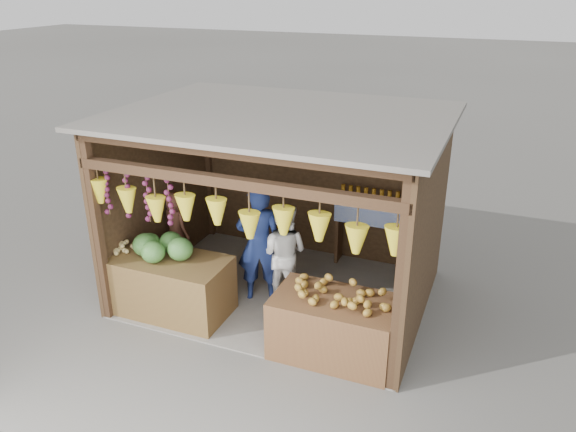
% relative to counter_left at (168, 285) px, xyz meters
% --- Properties ---
extents(ground, '(80.00, 80.00, 0.00)m').
position_rel_counter_left_xyz_m(ground, '(1.25, 1.00, -0.41)').
color(ground, '#514F49').
rests_on(ground, ground).
extents(stall_structure, '(4.30, 3.30, 2.66)m').
position_rel_counter_left_xyz_m(stall_structure, '(1.21, 0.96, 1.26)').
color(stall_structure, slate).
rests_on(stall_structure, ground).
extents(back_shelf, '(1.25, 0.32, 1.32)m').
position_rel_counter_left_xyz_m(back_shelf, '(2.30, 2.29, 0.47)').
color(back_shelf, '#382314').
rests_on(back_shelf, ground).
extents(counter_left, '(1.67, 0.85, 0.81)m').
position_rel_counter_left_xyz_m(counter_left, '(0.00, 0.00, 0.00)').
color(counter_left, '#53391B').
rests_on(counter_left, ground).
extents(counter_right, '(1.48, 0.85, 0.77)m').
position_rel_counter_left_xyz_m(counter_right, '(2.39, -0.08, -0.02)').
color(counter_right, '#532F1B').
rests_on(counter_right, ground).
extents(stool, '(0.30, 0.30, 0.28)m').
position_rel_counter_left_xyz_m(stool, '(-0.51, 1.04, -0.26)').
color(stool, black).
rests_on(stool, ground).
extents(man_standing, '(0.74, 0.62, 1.72)m').
position_rel_counter_left_xyz_m(man_standing, '(1.01, 0.77, 0.46)').
color(man_standing, navy).
rests_on(man_standing, ground).
extents(woman_standing, '(0.73, 0.58, 1.46)m').
position_rel_counter_left_xyz_m(woman_standing, '(1.33, 0.89, 0.32)').
color(woman_standing, white).
rests_on(woman_standing, ground).
extents(vendor_seated, '(0.60, 0.51, 1.03)m').
position_rel_counter_left_xyz_m(vendor_seated, '(-0.51, 1.04, 0.39)').
color(vendor_seated, brown).
rests_on(vendor_seated, stool).
extents(melon_pile, '(1.00, 0.50, 0.32)m').
position_rel_counter_left_xyz_m(melon_pile, '(-0.11, 0.03, 0.57)').
color(melon_pile, '#1C5115').
rests_on(melon_pile, counter_left).
extents(tanfruit_pile, '(0.34, 0.40, 0.13)m').
position_rel_counter_left_xyz_m(tanfruit_pile, '(-0.67, -0.05, 0.47)').
color(tanfruit_pile, olive).
rests_on(tanfruit_pile, counter_left).
extents(mango_pile, '(1.40, 0.64, 0.22)m').
position_rel_counter_left_xyz_m(mango_pile, '(2.45, -0.06, 0.47)').
color(mango_pile, '#B84118').
rests_on(mango_pile, counter_right).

